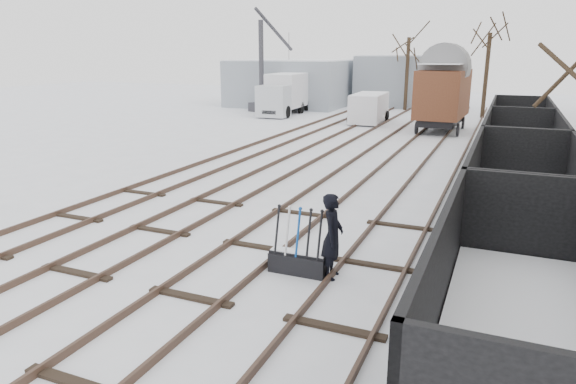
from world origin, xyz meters
name	(u,v)px	position (x,y,z in m)	size (l,w,h in m)	color
ground	(191,298)	(0.00, 0.00, 0.00)	(120.00, 120.00, 0.00)	white
tracks	(367,163)	(0.00, 13.67, 0.07)	(13.90, 52.00, 0.16)	black
shed_left	(291,83)	(-13.00, 36.00, 2.05)	(10.00, 8.00, 4.10)	#959EA8
shed_right	(399,80)	(-4.00, 40.00, 2.25)	(7.00, 6.00, 4.50)	#959EA8
ground_frame	(298,261)	(1.51, 1.99, 0.28)	(1.30, 0.43, 1.49)	black
worker	(332,236)	(2.26, 2.09, 0.94)	(0.69, 0.45, 1.89)	black
freight_wagon_a	(526,336)	(6.00, -0.77, 0.99)	(2.54, 6.36, 2.60)	black
freight_wagon_b	(521,209)	(6.00, 5.63, 0.99)	(2.54, 6.36, 2.60)	black
freight_wagon_c	(519,161)	(6.00, 12.03, 0.99)	(2.54, 6.36, 2.60)	black
freight_wagon_d	(518,135)	(6.00, 18.43, 0.99)	(2.54, 6.36, 2.60)	black
box_van_wagon	(443,92)	(1.68, 25.08, 2.40)	(3.07, 5.50, 4.11)	black
lorry	(285,94)	(-10.79, 29.56, 1.61)	(2.53, 7.01, 3.14)	black
panel_van	(369,108)	(-3.44, 27.24, 1.04)	(2.21, 4.65, 2.01)	silver
crane	(263,85)	(-13.38, 30.91, 2.15)	(2.02, 4.88, 8.17)	#323237
tree_far_left	(407,74)	(-2.66, 36.42, 2.96)	(0.30, 0.30, 5.93)	black
tree_far_right	(486,76)	(3.68, 33.39, 3.05)	(0.30, 0.30, 6.10)	black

